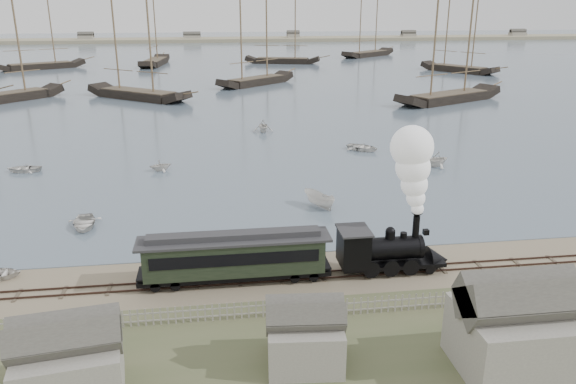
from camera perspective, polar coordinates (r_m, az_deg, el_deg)
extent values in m
plane|color=gray|center=(42.26, -3.71, -7.70)|extent=(600.00, 600.00, 0.00)
cube|color=#4D606E|center=(208.61, -7.38, 13.49)|extent=(600.00, 336.00, 0.06)
cube|color=#36241D|center=(39.99, -3.44, -9.15)|extent=(120.00, 0.08, 0.12)
cube|color=#36241D|center=(40.88, -3.55, -8.50)|extent=(120.00, 0.08, 0.12)
cube|color=#42362A|center=(40.47, -3.50, -8.91)|extent=(120.00, 1.80, 0.06)
cube|color=tan|center=(288.37, -7.64, 14.91)|extent=(500.00, 20.00, 1.80)
cube|color=black|center=(41.98, 10.46, -7.00)|extent=(7.57, 2.23, 0.28)
cylinder|color=black|center=(41.38, 9.96, -5.66)|extent=(4.68, 1.67, 1.67)
cube|color=black|center=(40.64, 6.67, -5.62)|extent=(2.00, 2.45, 2.56)
cube|color=#303033|center=(40.11, 6.74, -3.88)|extent=(2.23, 2.67, 0.13)
cylinder|color=black|center=(41.47, 12.87, -3.55)|extent=(0.49, 0.49, 1.78)
sphere|color=black|center=(40.93, 10.36, -3.98)|extent=(0.71, 0.71, 0.71)
cone|color=black|center=(43.23, 14.98, -6.73)|extent=(1.56, 2.23, 2.23)
cube|color=black|center=(41.89, 13.83, -3.97)|extent=(0.39, 0.39, 0.39)
cube|color=black|center=(40.11, -5.39, -8.18)|extent=(13.39, 2.20, 0.33)
cube|color=black|center=(39.52, -5.45, -6.45)|extent=(12.43, 2.39, 2.39)
cube|color=black|center=(38.32, -5.37, -6.89)|extent=(11.48, 0.06, 0.86)
cube|color=black|center=(40.52, -5.54, -5.41)|extent=(11.48, 0.06, 0.86)
cube|color=#303033|center=(39.01, -5.50, -4.80)|extent=(13.39, 2.58, 0.17)
cube|color=#303033|center=(38.89, -5.51, -4.41)|extent=(11.95, 1.15, 0.43)
imported|color=silver|center=(52.24, -20.02, -2.95)|extent=(4.41, 3.42, 0.84)
imported|color=silver|center=(67.05, -12.83, 2.68)|extent=(2.95, 3.17, 1.36)
imported|color=silver|center=(53.79, 3.16, -0.79)|extent=(4.03, 3.32, 1.49)
imported|color=silver|center=(75.20, 7.60, 4.54)|extent=(5.22, 5.31, 0.90)
imported|color=silver|center=(69.42, 14.86, 3.25)|extent=(3.95, 4.22, 1.80)
imported|color=silver|center=(82.17, 13.08, 5.65)|extent=(3.88, 3.65, 1.50)
imported|color=silver|center=(71.96, -25.23, 2.19)|extent=(2.91, 3.94, 0.79)
imported|color=silver|center=(85.46, -2.55, 6.73)|extent=(3.50, 3.03, 1.83)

